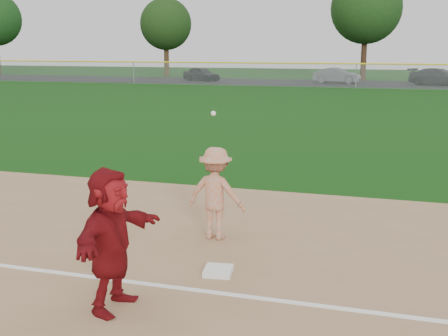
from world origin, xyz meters
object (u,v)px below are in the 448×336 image
(first_base, at_px, (218,271))
(car_mid, at_px, (337,75))
(base_runner, at_px, (111,239))
(car_left, at_px, (201,74))
(car_right, at_px, (439,77))

(first_base, height_order, car_mid, car_mid)
(base_runner, height_order, car_mid, base_runner)
(car_left, xyz_separation_m, car_mid, (13.31, 0.09, 0.03))
(base_runner, relative_size, car_left, 0.48)
(first_base, height_order, car_left, car_left)
(car_right, bearing_deg, first_base, -165.70)
(car_left, relative_size, car_mid, 0.92)
(car_mid, distance_m, car_right, 8.91)
(car_left, relative_size, car_right, 0.78)
(first_base, distance_m, car_left, 48.68)
(base_runner, height_order, car_right, base_runner)
(car_left, height_order, car_mid, car_mid)
(base_runner, height_order, car_left, base_runner)
(base_runner, xyz_separation_m, car_left, (-14.80, 47.51, -0.28))
(car_left, bearing_deg, car_right, -67.67)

